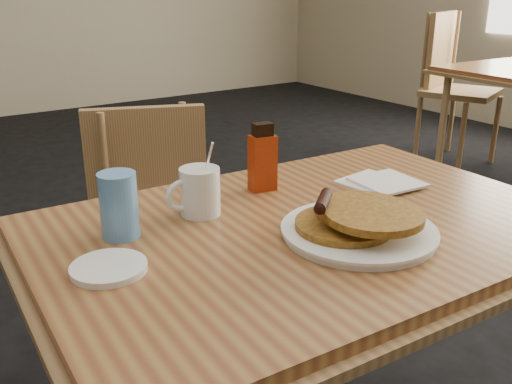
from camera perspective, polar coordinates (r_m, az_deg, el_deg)
main_table at (r=1.21m, az=5.41°, el=-4.88°), size 1.19×0.83×0.75m
chair_main_far at (r=1.86m, az=-9.42°, el=-2.61°), size 0.50×0.51×0.85m
chair_neighbor_far at (r=4.32m, az=18.87°, el=11.17°), size 0.60×0.61×1.03m
pancake_plate at (r=1.13m, az=10.26°, el=-3.24°), size 0.31×0.31×0.09m
coffee_mug at (r=1.21m, az=-5.74°, el=0.11°), size 0.12×0.09×0.16m
syrup_bottle at (r=1.35m, az=0.66°, el=3.28°), size 0.07×0.05×0.16m
napkin_stack at (r=1.44m, az=12.36°, el=0.95°), size 0.18×0.19×0.01m
blue_tumbler at (r=1.13m, az=-13.56°, el=-1.31°), size 0.10×0.10×0.13m
side_saucer at (r=1.02m, az=-14.51°, el=-7.35°), size 0.17×0.17×0.01m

